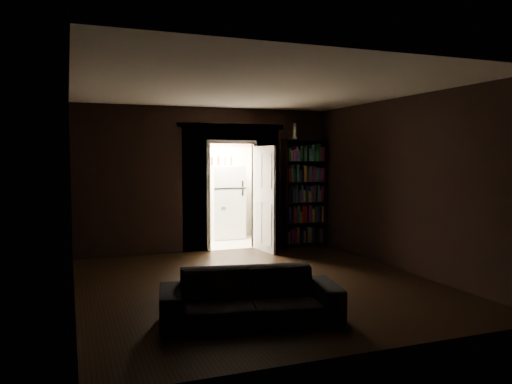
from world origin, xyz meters
TOP-DOWN VIEW (x-y plane):
  - ground at (0.00, 0.00)m, footprint 5.50×5.50m
  - room_walls at (-0.01, 1.07)m, footprint 5.02×5.61m
  - kitchen_alcove at (0.50, 3.87)m, footprint 2.20×1.80m
  - sofa at (-0.68, -1.54)m, footprint 2.11×1.21m
  - bookshelf at (2.00, 2.59)m, footprint 0.96×0.61m
  - refrigerator at (0.79, 4.11)m, footprint 0.92×0.88m
  - door at (1.01, 2.31)m, footprint 0.14×0.85m
  - figurine at (1.78, 2.57)m, footprint 0.13×0.13m
  - bottles at (0.69, 4.08)m, footprint 0.66×0.20m

SIDE VIEW (x-z plane):
  - ground at x=0.00m, z-range 0.00..0.00m
  - sofa at x=-0.68m, z-range 0.00..0.76m
  - refrigerator at x=0.79m, z-range 0.00..1.65m
  - door at x=1.01m, z-range 0.00..2.05m
  - bookshelf at x=2.00m, z-range 0.00..2.20m
  - kitchen_alcove at x=0.50m, z-range -0.09..2.51m
  - room_walls at x=-0.01m, z-range 0.26..3.10m
  - bottles at x=0.69m, z-range 1.65..1.92m
  - figurine at x=1.78m, z-range 2.20..2.52m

